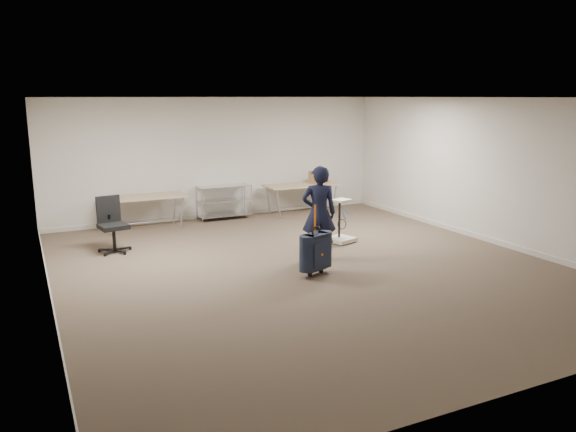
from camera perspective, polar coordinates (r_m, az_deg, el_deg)
ground at (r=9.49m, az=1.99°, el=-5.21°), size 9.00×9.00×0.00m
room_shell at (r=10.67m, az=-1.45°, el=-2.97°), size 8.00×9.00×9.00m
folding_table_left at (r=12.38m, az=-14.49°, el=1.73°), size 1.80×0.75×0.73m
folding_table_right at (r=13.61m, az=1.38°, el=3.02°), size 1.80×0.75×0.73m
wire_shelf at (r=13.15m, az=-6.52°, el=1.57°), size 1.22×0.47×0.80m
person at (r=9.75m, az=3.16°, el=0.29°), size 0.71×0.59×1.66m
suitcase at (r=8.98m, az=2.83°, el=-3.63°), size 0.47×0.36×1.15m
office_chair at (r=10.83m, az=-17.34°, el=-1.89°), size 0.62×0.62×1.02m
equipment_cart at (r=11.07m, az=5.40°, el=-1.53°), size 0.58×0.58×0.86m
cardboard_box at (r=13.79m, az=3.13°, el=3.99°), size 0.48×0.42×0.31m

